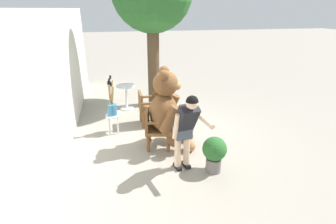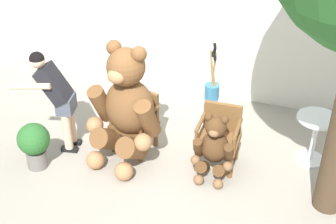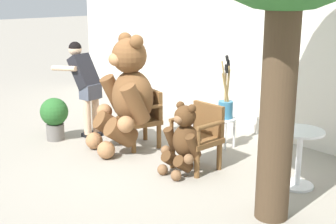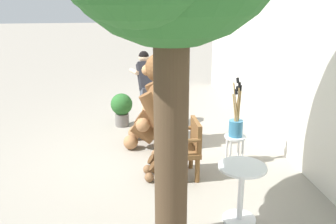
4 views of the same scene
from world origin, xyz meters
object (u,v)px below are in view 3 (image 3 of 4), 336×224
(wooden_chair_right, at_px, (199,135))
(round_side_table, at_px, (299,152))
(teddy_bear_large, at_px, (127,94))
(person_visitor, at_px, (85,81))
(wooden_chair_left, at_px, (143,116))
(teddy_bear_small, at_px, (183,139))
(brush_bucket, at_px, (226,105))
(potted_plant, at_px, (54,116))
(white_stool, at_px, (225,125))

(wooden_chair_right, height_order, round_side_table, wooden_chair_right)
(wooden_chair_right, bearing_deg, teddy_bear_large, -167.63)
(wooden_chair_right, height_order, person_visitor, person_visitor)
(wooden_chair_right, relative_size, teddy_bear_large, 0.50)
(wooden_chair_left, bearing_deg, teddy_bear_small, -13.51)
(teddy_bear_small, bearing_deg, wooden_chair_left, 166.49)
(person_visitor, bearing_deg, wooden_chair_right, 9.56)
(brush_bucket, relative_size, round_side_table, 1.32)
(potted_plant, bearing_deg, person_visitor, 77.55)
(teddy_bear_large, bearing_deg, brush_bucket, 51.39)
(teddy_bear_large, xyz_separation_m, round_side_table, (2.48, 0.73, -0.39))
(wooden_chair_right, xyz_separation_m, teddy_bear_small, (0.00, -0.29, -0.00))
(white_stool, xyz_separation_m, round_side_table, (1.56, -0.41, 0.09))
(wooden_chair_left, relative_size, teddy_bear_small, 0.92)
(wooden_chair_left, bearing_deg, person_visitor, -159.85)
(teddy_bear_large, height_order, round_side_table, teddy_bear_large)
(white_stool, distance_m, potted_plant, 2.67)
(potted_plant, bearing_deg, teddy_bear_large, 29.19)
(wooden_chair_left, bearing_deg, white_stool, 44.73)
(wooden_chair_left, distance_m, teddy_bear_large, 0.47)
(wooden_chair_left, distance_m, round_side_table, 2.49)
(wooden_chair_left, xyz_separation_m, person_visitor, (-1.02, -0.37, 0.44))
(teddy_bear_small, relative_size, white_stool, 2.04)
(teddy_bear_small, height_order, brush_bucket, brush_bucket)
(wooden_chair_left, distance_m, wooden_chair_right, 1.21)
(round_side_table, relative_size, potted_plant, 1.06)
(brush_bucket, xyz_separation_m, potted_plant, (-2.02, -1.76, -0.27))
(brush_bucket, xyz_separation_m, round_side_table, (1.56, -0.41, -0.21))
(wooden_chair_left, distance_m, potted_plant, 1.44)
(potted_plant, bearing_deg, teddy_bear_small, 14.25)
(teddy_bear_large, bearing_deg, white_stool, 51.43)
(white_stool, height_order, brush_bucket, brush_bucket)
(teddy_bear_large, distance_m, teddy_bear_small, 1.30)
(potted_plant, bearing_deg, white_stool, 41.13)
(person_visitor, xyz_separation_m, white_stool, (1.90, 1.25, -0.55))
(brush_bucket, bearing_deg, teddy_bear_large, -128.61)
(teddy_bear_small, distance_m, white_stool, 1.21)
(white_stool, relative_size, round_side_table, 0.64)
(person_visitor, xyz_separation_m, brush_bucket, (1.90, 1.25, -0.24))
(wooden_chair_right, bearing_deg, person_visitor, -170.44)
(round_side_table, bearing_deg, teddy_bear_small, -148.65)
(white_stool, xyz_separation_m, brush_bucket, (0.00, -0.00, 0.31))
(brush_bucket, distance_m, potted_plant, 2.69)
(wooden_chair_left, xyz_separation_m, brush_bucket, (0.88, 0.87, 0.20))
(white_stool, relative_size, potted_plant, 0.68)
(potted_plant, bearing_deg, round_side_table, 20.63)
(wooden_chair_left, bearing_deg, wooden_chair_right, 0.06)
(teddy_bear_small, distance_m, potted_plant, 2.42)
(teddy_bear_small, distance_m, round_side_table, 1.44)
(teddy_bear_large, height_order, white_stool, teddy_bear_large)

